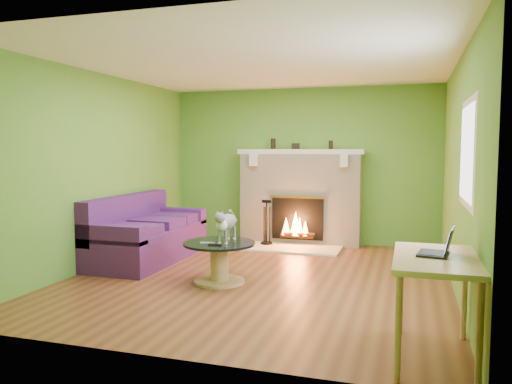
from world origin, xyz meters
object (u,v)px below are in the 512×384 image
Objects in this scene: coffee_table at (219,259)px; cat at (227,225)px; desk at (436,269)px; sofa at (145,235)px.

cat is (0.08, 0.05, 0.40)m from coffee_table.
cat is (-2.26, 1.57, -0.01)m from desk.
cat is (1.55, -0.78, 0.32)m from sofa.
sofa reaches higher than desk.
sofa is 1.69m from coffee_table.
coffee_table is at bearing 146.96° from desk.
cat reaches higher than desk.
cat is at bearing 32.01° from coffee_table.
desk is (2.34, -1.52, 0.41)m from coffee_table.
sofa is 4.49m from desk.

